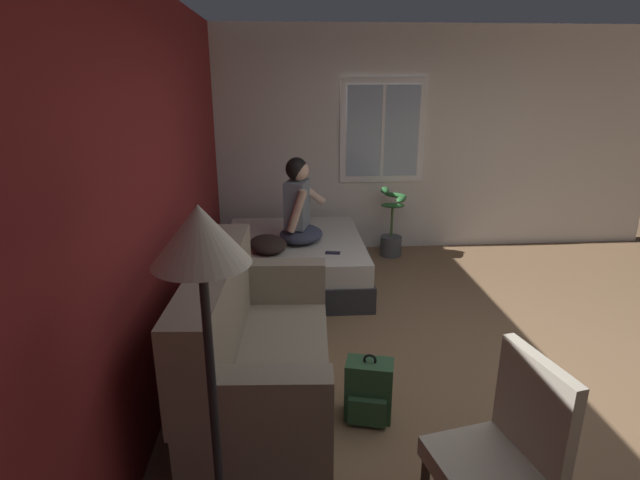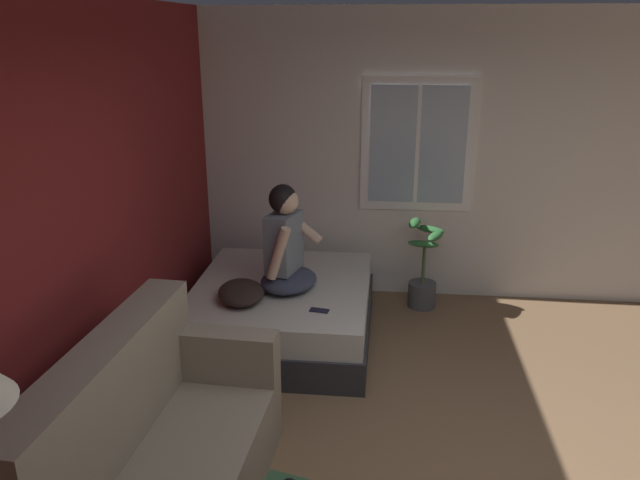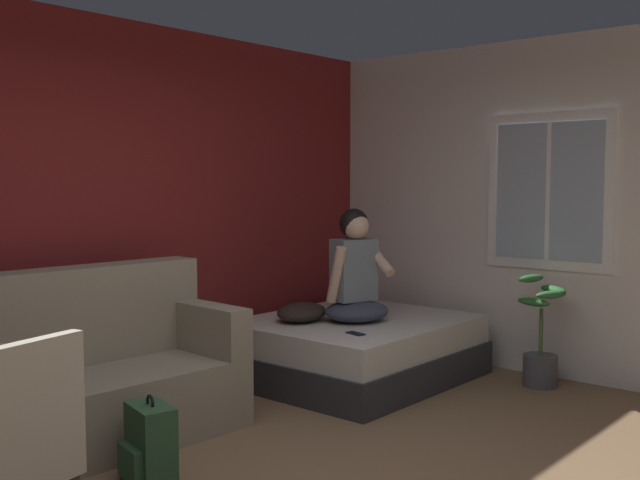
{
  "view_description": "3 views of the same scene",
  "coord_description": "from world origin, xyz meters",
  "px_view_note": "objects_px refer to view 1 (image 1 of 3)",
  "views": [
    {
      "loc": [
        -3.02,
        1.59,
        2.12
      ],
      "look_at": [
        1.06,
        1.3,
        0.77
      ],
      "focal_mm": 28.0,
      "sensor_mm": 36.0,
      "label": 1
    },
    {
      "loc": [
        -2.73,
        0.68,
        2.51
      ],
      "look_at": [
        1.29,
        1.11,
        1.13
      ],
      "focal_mm": 35.0,
      "sensor_mm": 36.0,
      "label": 2
    },
    {
      "loc": [
        -2.62,
        -2.09,
        1.58
      ],
      "look_at": [
        1.13,
        1.14,
        1.18
      ],
      "focal_mm": 42.0,
      "sensor_mm": 36.0,
      "label": 3
    }
  ],
  "objects_px": {
    "backpack": "(369,391)",
    "floor_lamp": "(203,277)",
    "person_seated": "(299,208)",
    "cell_phone": "(333,253)",
    "potted_plant": "(392,232)",
    "side_chair": "(504,451)",
    "throw_pillow": "(268,244)",
    "bed": "(294,260)",
    "couch": "(254,356)"
  },
  "relations": [
    {
      "from": "backpack",
      "to": "floor_lamp",
      "type": "relative_size",
      "value": 0.27
    },
    {
      "from": "person_seated",
      "to": "cell_phone",
      "type": "relative_size",
      "value": 6.08
    },
    {
      "from": "cell_phone",
      "to": "potted_plant",
      "type": "bearing_deg",
      "value": -25.09
    },
    {
      "from": "backpack",
      "to": "side_chair",
      "type": "bearing_deg",
      "value": -155.5
    },
    {
      "from": "throw_pillow",
      "to": "side_chair",
      "type": "bearing_deg",
      "value": -158.89
    },
    {
      "from": "floor_lamp",
      "to": "potted_plant",
      "type": "bearing_deg",
      "value": -21.45
    },
    {
      "from": "bed",
      "to": "side_chair",
      "type": "distance_m",
      "value": 3.4
    },
    {
      "from": "couch",
      "to": "cell_phone",
      "type": "xyz_separation_m",
      "value": [
        1.69,
        -0.67,
        0.09
      ]
    },
    {
      "from": "floor_lamp",
      "to": "potted_plant",
      "type": "height_order",
      "value": "floor_lamp"
    },
    {
      "from": "person_seated",
      "to": "floor_lamp",
      "type": "relative_size",
      "value": 0.51
    },
    {
      "from": "couch",
      "to": "person_seated",
      "type": "bearing_deg",
      "value": -9.83
    },
    {
      "from": "side_chair",
      "to": "cell_phone",
      "type": "bearing_deg",
      "value": 10.1
    },
    {
      "from": "person_seated",
      "to": "floor_lamp",
      "type": "bearing_deg",
      "value": 172.23
    },
    {
      "from": "potted_plant",
      "to": "couch",
      "type": "bearing_deg",
      "value": 152.49
    },
    {
      "from": "side_chair",
      "to": "cell_phone",
      "type": "height_order",
      "value": "side_chair"
    },
    {
      "from": "cell_phone",
      "to": "couch",
      "type": "bearing_deg",
      "value": 167.96
    },
    {
      "from": "couch",
      "to": "floor_lamp",
      "type": "bearing_deg",
      "value": 176.01
    },
    {
      "from": "couch",
      "to": "bed",
      "type": "bearing_deg",
      "value": -7.92
    },
    {
      "from": "bed",
      "to": "person_seated",
      "type": "height_order",
      "value": "person_seated"
    },
    {
      "from": "cell_phone",
      "to": "potted_plant",
      "type": "relative_size",
      "value": 0.17
    },
    {
      "from": "bed",
      "to": "throw_pillow",
      "type": "height_order",
      "value": "throw_pillow"
    },
    {
      "from": "potted_plant",
      "to": "bed",
      "type": "bearing_deg",
      "value": 121.42
    },
    {
      "from": "couch",
      "to": "throw_pillow",
      "type": "distance_m",
      "value": 1.82
    },
    {
      "from": "floor_lamp",
      "to": "potted_plant",
      "type": "relative_size",
      "value": 2.0
    },
    {
      "from": "person_seated",
      "to": "cell_phone",
      "type": "bearing_deg",
      "value": -141.51
    },
    {
      "from": "floor_lamp",
      "to": "couch",
      "type": "bearing_deg",
      "value": -3.99
    },
    {
      "from": "couch",
      "to": "cell_phone",
      "type": "relative_size",
      "value": 12.09
    },
    {
      "from": "throw_pillow",
      "to": "cell_phone",
      "type": "xyz_separation_m",
      "value": [
        -0.12,
        -0.63,
        -0.07
      ]
    },
    {
      "from": "side_chair",
      "to": "throw_pillow",
      "type": "xyz_separation_m",
      "value": [
        2.92,
        1.13,
        0.02
      ]
    },
    {
      "from": "side_chair",
      "to": "cell_phone",
      "type": "distance_m",
      "value": 2.84
    },
    {
      "from": "bed",
      "to": "cell_phone",
      "type": "xyz_separation_m",
      "value": [
        -0.48,
        -0.37,
        0.25
      ]
    },
    {
      "from": "throw_pillow",
      "to": "couch",
      "type": "bearing_deg",
      "value": 178.62
    },
    {
      "from": "backpack",
      "to": "floor_lamp",
      "type": "distance_m",
      "value": 1.79
    },
    {
      "from": "couch",
      "to": "throw_pillow",
      "type": "height_order",
      "value": "couch"
    },
    {
      "from": "backpack",
      "to": "floor_lamp",
      "type": "bearing_deg",
      "value": 141.17
    },
    {
      "from": "side_chair",
      "to": "cell_phone",
      "type": "relative_size",
      "value": 6.81
    },
    {
      "from": "side_chair",
      "to": "bed",
      "type": "bearing_deg",
      "value": 14.86
    },
    {
      "from": "person_seated",
      "to": "floor_lamp",
      "type": "distance_m",
      "value": 3.32
    },
    {
      "from": "person_seated",
      "to": "throw_pillow",
      "type": "height_order",
      "value": "person_seated"
    },
    {
      "from": "bed",
      "to": "side_chair",
      "type": "height_order",
      "value": "side_chair"
    },
    {
      "from": "bed",
      "to": "side_chair",
      "type": "relative_size",
      "value": 1.77
    },
    {
      "from": "bed",
      "to": "floor_lamp",
      "type": "distance_m",
      "value": 3.55
    },
    {
      "from": "person_seated",
      "to": "throw_pillow",
      "type": "xyz_separation_m",
      "value": [
        -0.27,
        0.32,
        -0.29
      ]
    },
    {
      "from": "side_chair",
      "to": "backpack",
      "type": "relative_size",
      "value": 2.14
    },
    {
      "from": "bed",
      "to": "person_seated",
      "type": "xyz_separation_m",
      "value": [
        -0.09,
        -0.06,
        0.6
      ]
    },
    {
      "from": "side_chair",
      "to": "throw_pillow",
      "type": "relative_size",
      "value": 2.04
    },
    {
      "from": "backpack",
      "to": "throw_pillow",
      "type": "bearing_deg",
      "value": 19.38
    },
    {
      "from": "backpack",
      "to": "cell_phone",
      "type": "bearing_deg",
      "value": 1.87
    },
    {
      "from": "couch",
      "to": "potted_plant",
      "type": "bearing_deg",
      "value": -27.51
    },
    {
      "from": "floor_lamp",
      "to": "potted_plant",
      "type": "xyz_separation_m",
      "value": [
        4.06,
        -1.59,
        -1.13
      ]
    }
  ]
}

